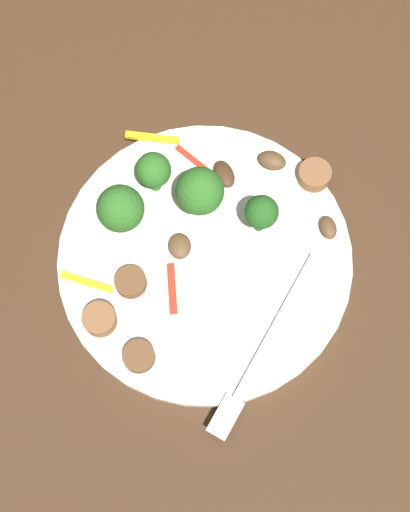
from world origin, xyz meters
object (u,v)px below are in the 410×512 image
pepper_strip_3 (172,289)px  broccoli_floret_0 (200,191)px  fork (259,356)px  sausage_slice_1 (139,357)px  plate (205,258)px  pepper_strip_0 (153,138)px  mushroom_2 (272,160)px  mushroom_3 (328,227)px  sausage_slice_3 (314,175)px  mushroom_1 (224,174)px  pepper_strip_2 (192,159)px  sausage_slice_0 (100,319)px  broccoli_floret_2 (120,209)px  broccoli_floret_3 (261,213)px  pepper_strip_1 (87,282)px  sausage_slice_2 (131,282)px  mushroom_0 (181,242)px  broccoli_floret_1 (153,171)px

pepper_strip_3 → broccoli_floret_0: bearing=-178.7°
fork → sausage_slice_1: size_ratio=6.50×
plate → pepper_strip_0: bearing=-138.3°
broccoli_floret_0 → pepper_strip_0: broccoli_floret_0 is taller
mushroom_2 → mushroom_3: size_ratio=1.16×
fork → sausage_slice_1: sausage_slice_1 is taller
sausage_slice_3 → mushroom_1: bearing=-72.7°
pepper_strip_2 → pepper_strip_3: same height
sausage_slice_0 → broccoli_floret_0: bearing=159.9°
broccoli_floret_2 → broccoli_floret_3: broccoli_floret_2 is taller
broccoli_floret_0 → mushroom_1: (-0.04, 0.01, -0.03)m
pepper_strip_1 → mushroom_1: bearing=149.2°
sausage_slice_0 → sausage_slice_2: bearing=162.2°
plate → broccoli_floret_2: 0.09m
pepper_strip_0 → sausage_slice_3: bearing=93.6°
fork → mushroom_0: mushroom_0 is taller
sausage_slice_0 → sausage_slice_2: 0.04m
sausage_slice_0 → sausage_slice_1: 0.05m
sausage_slice_0 → sausage_slice_1: size_ratio=1.05×
broccoli_floret_3 → pepper_strip_3: size_ratio=1.08×
sausage_slice_1 → pepper_strip_1: sausage_slice_1 is taller
sausage_slice_1 → sausage_slice_3: bearing=155.8°
broccoli_floret_0 → pepper_strip_3: (0.08, 0.00, -0.04)m
plate → broccoli_floret_2: (-0.01, -0.08, 0.04)m
sausage_slice_0 → pepper_strip_3: sausage_slice_0 is taller
sausage_slice_1 → mushroom_3: 0.20m
mushroom_0 → pepper_strip_2: mushroom_0 is taller
sausage_slice_1 → fork: bearing=109.5°
sausage_slice_3 → mushroom_0: size_ratio=1.23×
fork → pepper_strip_1: bearing=-83.9°
broccoli_floret_1 → fork: bearing=48.7°
broccoli_floret_0 → sausage_slice_3: broccoli_floret_0 is taller
broccoli_floret_0 → mushroom_0: bearing=-7.2°
sausage_slice_2 → mushroom_3: 0.18m
sausage_slice_1 → broccoli_floret_0: bearing=178.4°
sausage_slice_1 → mushroom_3: size_ratio=1.22×
mushroom_3 → pepper_strip_1: size_ratio=0.46×
sausage_slice_0 → mushroom_0: size_ratio=1.17×
sausage_slice_3 → pepper_strip_0: sausage_slice_3 is taller
sausage_slice_0 → mushroom_1: size_ratio=1.00×
sausage_slice_2 → mushroom_2: mushroom_2 is taller
mushroom_0 → mushroom_1: 0.08m
plate → pepper_strip_2: pepper_strip_2 is taller
fork → mushroom_3: mushroom_3 is taller
sausage_slice_1 → mushroom_2: 0.22m
plate → fork: size_ratio=1.48×
mushroom_0 → pepper_strip_0: (-0.09, -0.06, -0.00)m
mushroom_3 → fork: bearing=-10.6°
fork → broccoli_floret_2: (-0.08, -0.15, 0.03)m
plate → pepper_strip_2: (-0.09, -0.04, 0.01)m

